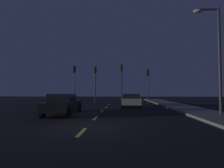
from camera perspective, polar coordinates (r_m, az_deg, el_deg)
name	(u,v)px	position (r m, az deg, el deg)	size (l,w,h in m)	color
ground_plane	(103,110)	(15.55, -2.93, -8.40)	(80.00, 80.00, 0.00)	black
sidewalk_curb_right	(192,110)	(16.54, 24.13, -7.58)	(3.00, 40.00, 0.15)	gray
lane_stripe_nearest	(82,132)	(7.54, -9.67, -14.89)	(0.16, 1.60, 0.01)	#EACC4C
lane_stripe_second	(95,118)	(11.22, -5.31, -10.74)	(0.16, 1.60, 0.01)	#EACC4C
lane_stripe_third	(102,111)	(14.96, -3.17, -8.63)	(0.16, 1.60, 0.01)	#EACC4C
lane_stripe_fourth	(106,107)	(18.72, -1.90, -7.36)	(0.16, 1.60, 0.01)	#EACC4C
lane_stripe_fifth	(109,104)	(22.50, -1.05, -6.51)	(0.16, 1.60, 0.01)	#EACC4C
traffic_signal_far_left	(74,77)	(25.23, -11.93, 2.12)	(0.32, 0.38, 5.12)	#4C4C51
traffic_signal_center_left	(95,77)	(24.64, -5.37, 2.10)	(0.32, 0.38, 5.07)	#2D2D30
traffic_signal_center_right	(122,76)	(24.39, 3.07, 2.53)	(0.32, 0.38, 5.33)	black
traffic_signal_far_right	(148,79)	(24.61, 11.36, 1.48)	(0.32, 0.38, 4.63)	#2D2D30
car_stopped_ahead	(131,100)	(18.76, 6.20, -5.13)	(2.12, 3.97, 1.39)	gray
car_adjacent_lane	(63,104)	(13.21, -15.35, -6.14)	(1.95, 4.55, 1.47)	black
street_lamp_right	(215,51)	(13.22, 30.13, 9.13)	(1.67, 0.36, 6.99)	#2D2D30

